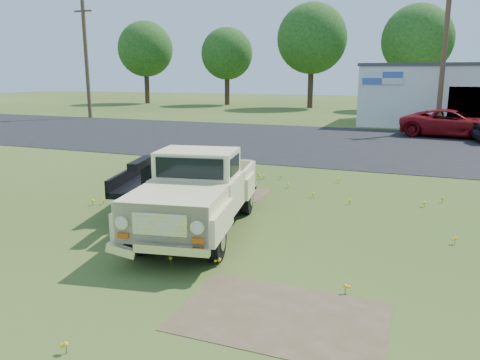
# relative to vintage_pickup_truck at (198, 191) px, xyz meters

# --- Properties ---
(ground) EXTENTS (140.00, 140.00, 0.00)m
(ground) POSITION_rel_vintage_pickup_truck_xyz_m (1.30, 0.03, -0.93)
(ground) COLOR #314A18
(ground) RESTS_ON ground
(asphalt_lot) EXTENTS (90.00, 14.00, 0.02)m
(asphalt_lot) POSITION_rel_vintage_pickup_truck_xyz_m (1.30, 15.03, -0.93)
(asphalt_lot) COLOR black
(asphalt_lot) RESTS_ON ground
(dirt_patch_a) EXTENTS (3.00, 2.00, 0.01)m
(dirt_patch_a) POSITION_rel_vintage_pickup_truck_xyz_m (2.80, -2.97, -0.93)
(dirt_patch_a) COLOR brown
(dirt_patch_a) RESTS_ON ground
(dirt_patch_b) EXTENTS (2.20, 1.60, 0.01)m
(dirt_patch_b) POSITION_rel_vintage_pickup_truck_xyz_m (-0.70, 3.53, -0.93)
(dirt_patch_b) COLOR brown
(dirt_patch_b) RESTS_ON ground
(commercial_building) EXTENTS (14.20, 8.20, 4.15)m
(commercial_building) POSITION_rel_vintage_pickup_truck_xyz_m (7.30, 27.02, 1.17)
(commercial_building) COLOR silver
(commercial_building) RESTS_ON ground
(utility_pole_west) EXTENTS (1.60, 0.30, 9.00)m
(utility_pole_west) POSITION_rel_vintage_pickup_truck_xyz_m (-20.70, 22.03, 3.67)
(utility_pole_west) COLOR #4F3A24
(utility_pole_west) RESTS_ON ground
(utility_pole_mid) EXTENTS (1.60, 0.30, 9.00)m
(utility_pole_mid) POSITION_rel_vintage_pickup_truck_xyz_m (5.30, 22.03, 3.67)
(utility_pole_mid) COLOR #4F3A24
(utility_pole_mid) RESTS_ON ground
(treeline_a) EXTENTS (6.40, 6.40, 9.52)m
(treeline_a) POSITION_rel_vintage_pickup_truck_xyz_m (-26.70, 40.03, 5.37)
(treeline_a) COLOR #3B271B
(treeline_a) RESTS_ON ground
(treeline_b) EXTENTS (5.76, 5.76, 8.57)m
(treeline_b) POSITION_rel_vintage_pickup_truck_xyz_m (-16.70, 41.03, 4.74)
(treeline_b) COLOR #3B271B
(treeline_b) RESTS_ON ground
(treeline_c) EXTENTS (7.04, 7.04, 10.47)m
(treeline_c) POSITION_rel_vintage_pickup_truck_xyz_m (-6.70, 39.53, 6.01)
(treeline_c) COLOR #3B271B
(treeline_c) RESTS_ON ground
(treeline_d) EXTENTS (6.72, 6.72, 10.00)m
(treeline_d) POSITION_rel_vintage_pickup_truck_xyz_m (3.30, 40.53, 5.69)
(treeline_d) COLOR #3B271B
(treeline_d) RESTS_ON ground
(vintage_pickup_truck) EXTENTS (2.87, 5.39, 1.86)m
(vintage_pickup_truck) POSITION_rel_vintage_pickup_truck_xyz_m (0.00, 0.00, 0.00)
(vintage_pickup_truck) COLOR beige
(vintage_pickup_truck) RESTS_ON ground
(flatbed_trailer) EXTENTS (3.35, 6.28, 1.63)m
(flatbed_trailer) POSITION_rel_vintage_pickup_truck_xyz_m (-1.90, 2.52, -0.11)
(flatbed_trailer) COLOR black
(flatbed_trailer) RESTS_ON ground
(red_pickup) EXTENTS (5.69, 3.13, 1.51)m
(red_pickup) POSITION_rel_vintage_pickup_truck_xyz_m (5.96, 19.56, -0.17)
(red_pickup) COLOR maroon
(red_pickup) RESTS_ON ground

